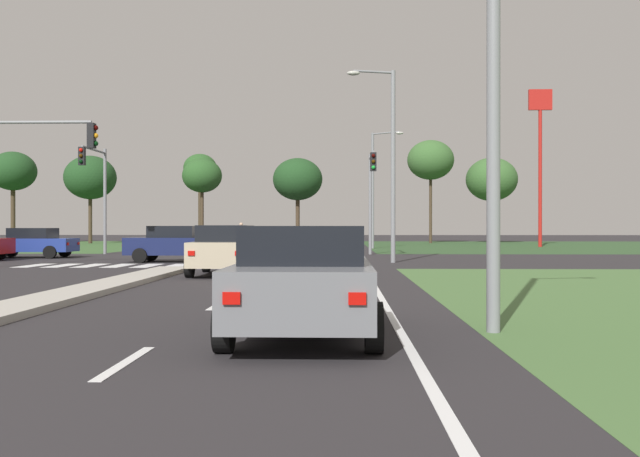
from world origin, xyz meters
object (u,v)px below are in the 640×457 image
(car_blue_fourth, at_px, (31,243))
(treeline_second, at_px, (90,178))
(treeline_third, at_px, (200,169))
(car_navy_near, at_px, (176,244))
(street_lamp_third, at_px, (376,183))
(car_silver_sixth, at_px, (235,237))
(traffic_signal_far_left, at_px, (97,181))
(street_lamp_second, at_px, (389,155))
(pedestrian_at_median, at_px, (241,234))
(traffic_signal_near_left, at_px, (27,164))
(treeline_seventh, at_px, (431,160))
(car_grey_second, at_px, (305,280))
(treeline_sixth, at_px, (492,180))
(treeline_near, at_px, (13,172))
(treeline_fourth, at_px, (202,176))
(traffic_signal_far_right, at_px, (371,185))
(treeline_fifth, at_px, (298,179))
(car_beige_third, at_px, (226,250))
(fastfood_pole_sign, at_px, (540,133))

(car_blue_fourth, xyz_separation_m, treeline_second, (-8.18, 30.63, 5.46))
(treeline_third, bearing_deg, car_navy_near, -79.90)
(street_lamp_third, bearing_deg, car_silver_sixth, 164.93)
(street_lamp_third, xyz_separation_m, treeline_third, (-16.92, 20.34, 2.71))
(traffic_signal_far_left, xyz_separation_m, street_lamp_second, (15.64, -7.81, 0.62))
(car_silver_sixth, distance_m, treeline_second, 20.56)
(pedestrian_at_median, height_order, treeline_third, treeline_third)
(traffic_signal_near_left, distance_m, treeline_seventh, 45.78)
(car_grey_second, distance_m, treeline_sixth, 59.43)
(car_navy_near, distance_m, treeline_third, 41.02)
(car_navy_near, relative_size, treeline_near, 0.50)
(traffic_signal_near_left, relative_size, treeline_third, 0.64)
(street_lamp_second, height_order, treeline_second, street_lamp_second)
(car_navy_near, distance_m, treeline_fourth, 35.08)
(car_silver_sixth, distance_m, traffic_signal_far_right, 18.27)
(traffic_signal_far_right, distance_m, treeline_third, 36.52)
(treeline_fourth, xyz_separation_m, treeline_sixth, (27.54, 2.35, -0.22))
(street_lamp_second, distance_m, treeline_fourth, 37.79)
(car_grey_second, xyz_separation_m, treeline_second, (-23.35, 55.25, 5.42))
(car_silver_sixth, bearing_deg, traffic_signal_far_left, 70.17)
(treeline_second, bearing_deg, treeline_fifth, 15.45)
(car_beige_third, height_order, treeline_second, treeline_second)
(treeline_sixth, bearing_deg, traffic_signal_near_left, -122.84)
(street_lamp_third, xyz_separation_m, treeline_fourth, (-15.56, 14.65, 1.59))
(car_beige_third, bearing_deg, treeline_second, 115.22)
(car_grey_second, xyz_separation_m, car_silver_sixth, (-7.65, 43.13, 0.00))
(traffic_signal_near_left, bearing_deg, street_lamp_third, 58.88)
(pedestrian_at_median, bearing_deg, traffic_signal_near_left, -105.94)
(traffic_signal_near_left, height_order, treeline_fourth, treeline_fourth)
(treeline_fifth, bearing_deg, pedestrian_at_median, -92.88)
(street_lamp_third, height_order, pedestrian_at_median, street_lamp_third)
(treeline_near, relative_size, treeline_second, 1.07)
(treeline_seventh, bearing_deg, traffic_signal_far_left, -127.51)
(pedestrian_at_median, xyz_separation_m, treeline_seventh, (14.50, 25.92, 6.80))
(car_silver_sixth, distance_m, traffic_signal_far_left, 16.24)
(treeline_second, bearing_deg, treeline_seventh, 3.04)
(fastfood_pole_sign, xyz_separation_m, treeline_second, (-39.37, 10.49, -2.68))
(car_grey_second, distance_m, treeline_fifth, 61.00)
(car_grey_second, height_order, treeline_fourth, treeline_fourth)
(fastfood_pole_sign, relative_size, treeline_near, 1.38)
(traffic_signal_far_right, xyz_separation_m, treeline_fourth, (-14.74, 26.90, 2.46))
(street_lamp_second, relative_size, pedestrian_at_median, 5.00)
(car_beige_third, xyz_separation_m, traffic_signal_far_left, (-9.83, 15.65, 3.26))
(traffic_signal_near_left, height_order, treeline_second, treeline_second)
(traffic_signal_far_left, bearing_deg, pedestrian_at_median, 20.81)
(fastfood_pole_sign, relative_size, treeline_seventh, 1.24)
(treeline_sixth, bearing_deg, treeline_near, -179.29)
(car_silver_sixth, height_order, fastfood_pole_sign, fastfood_pole_sign)
(car_blue_fourth, distance_m, treeline_sixth, 44.73)
(street_lamp_third, bearing_deg, traffic_signal_far_right, -93.85)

